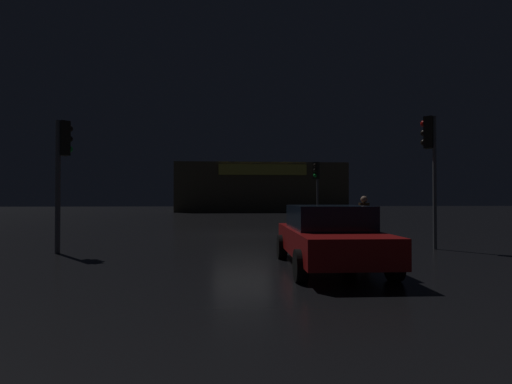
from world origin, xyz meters
TOP-DOWN VIEW (x-y plane):
  - ground_plane at (0.00, 0.00)m, footprint 120.00×120.00m
  - store_building at (3.45, 31.84)m, footprint 19.64×9.95m
  - traffic_signal_main at (-5.50, -5.55)m, footprint 0.42×0.42m
  - traffic_signal_opposite at (4.59, 5.63)m, footprint 0.41×0.43m
  - traffic_signal_cross_left at (5.66, -5.46)m, footprint 0.42×0.42m
  - car_near at (1.59, -8.57)m, footprint 2.12×4.55m
  - pedestrian at (3.63, -5.16)m, footprint 0.40×0.40m

SIDE VIEW (x-z plane):
  - ground_plane at x=0.00m, z-range 0.00..0.00m
  - car_near at x=1.59m, z-range 0.03..1.45m
  - pedestrian at x=3.63m, z-range 0.13..1.79m
  - traffic_signal_main at x=-5.50m, z-range 0.82..4.66m
  - traffic_signal_opposite at x=4.59m, z-range 0.96..4.67m
  - store_building at x=3.45m, z-range 0.01..5.66m
  - traffic_signal_cross_left at x=5.66m, z-range 1.05..5.21m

